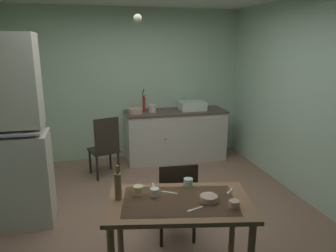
# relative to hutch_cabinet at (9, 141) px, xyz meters

# --- Properties ---
(ground_plane) EXTENTS (5.40, 5.40, 0.00)m
(ground_plane) POSITION_rel_hutch_cabinet_xyz_m (1.56, -0.23, -0.99)
(ground_plane) COLOR #876653
(wall_back) EXTENTS (4.06, 0.10, 2.61)m
(wall_back) POSITION_rel_hutch_cabinet_xyz_m (1.56, 2.02, 0.32)
(wall_back) COLOR #B0D1B4
(wall_back) RESTS_ON ground
(wall_right) EXTENTS (0.10, 4.50, 2.61)m
(wall_right) POSITION_rel_hutch_cabinet_xyz_m (3.59, -0.23, 0.32)
(wall_right) COLOR #B1CFBA
(wall_right) RESTS_ON ground
(hutch_cabinet) EXTENTS (0.80, 0.47, 2.11)m
(hutch_cabinet) POSITION_rel_hutch_cabinet_xyz_m (0.00, 0.00, 0.00)
(hutch_cabinet) COLOR beige
(hutch_cabinet) RESTS_ON ground
(counter_cabinet) EXTENTS (1.75, 0.64, 0.88)m
(counter_cabinet) POSITION_rel_hutch_cabinet_xyz_m (2.30, 1.65, -0.55)
(counter_cabinet) COLOR beige
(counter_cabinet) RESTS_ON ground
(sink_basin) EXTENTS (0.44, 0.34, 0.15)m
(sink_basin) POSITION_rel_hutch_cabinet_xyz_m (2.60, 1.65, -0.03)
(sink_basin) COLOR white
(sink_basin) RESTS_ON counter_cabinet
(hand_pump) EXTENTS (0.05, 0.27, 0.39)m
(hand_pump) POSITION_rel_hutch_cabinet_xyz_m (1.75, 1.69, 0.06)
(hand_pump) COLOR maroon
(hand_pump) RESTS_ON counter_cabinet
(mixing_bowl_counter) EXTENTS (0.25, 0.25, 0.08)m
(mixing_bowl_counter) POSITION_rel_hutch_cabinet_xyz_m (1.59, 1.60, -0.07)
(mixing_bowl_counter) COLOR tan
(mixing_bowl_counter) RESTS_ON counter_cabinet
(stoneware_crock) EXTENTS (0.13, 0.13, 0.12)m
(stoneware_crock) POSITION_rel_hutch_cabinet_xyz_m (1.88, 1.61, -0.05)
(stoneware_crock) COLOR beige
(stoneware_crock) RESTS_ON counter_cabinet
(dining_table) EXTENTS (1.29, 0.90, 0.75)m
(dining_table) POSITION_rel_hutch_cabinet_xyz_m (1.55, -1.29, -0.34)
(dining_table) COLOR brown
(dining_table) RESTS_ON ground
(chair_far_side) EXTENTS (0.42, 0.42, 0.87)m
(chair_far_side) POSITION_rel_hutch_cabinet_xyz_m (1.68, -0.71, -0.52)
(chair_far_side) COLOR #2C201B
(chair_far_side) RESTS_ON ground
(chair_by_counter) EXTENTS (0.50, 0.50, 0.95)m
(chair_by_counter) POSITION_rel_hutch_cabinet_xyz_m (1.04, 1.12, -0.50)
(chair_by_counter) COLOR #2A221F
(chair_by_counter) RESTS_ON ground
(serving_bowl_wide) EXTENTS (0.14, 0.14, 0.05)m
(serving_bowl_wide) POSITION_rel_hutch_cabinet_xyz_m (1.78, -1.35, -0.21)
(serving_bowl_wide) COLOR tan
(serving_bowl_wide) RESTS_ON dining_table
(mug_tall) EXTENTS (0.08, 0.08, 0.06)m
(mug_tall) POSITION_rel_hutch_cabinet_xyz_m (1.94, -1.49, -0.21)
(mug_tall) COLOR tan
(mug_tall) RESTS_ON dining_table
(mug_dark) EXTENTS (0.08, 0.08, 0.07)m
(mug_dark) POSITION_rel_hutch_cabinet_xyz_m (1.70, -1.04, -0.20)
(mug_dark) COLOR #ADD1C1
(mug_dark) RESTS_ON dining_table
(teacup_cream) EXTENTS (0.09, 0.09, 0.08)m
(teacup_cream) POSITION_rel_hutch_cabinet_xyz_m (1.24, -1.11, -0.20)
(teacup_cream) COLOR beige
(teacup_cream) RESTS_ON dining_table
(teacup_mint) EXTENTS (0.08, 0.08, 0.07)m
(teacup_mint) POSITION_rel_hutch_cabinet_xyz_m (1.37, -1.16, -0.21)
(teacup_mint) COLOR white
(teacup_mint) RESTS_ON dining_table
(glass_bottle) EXTENTS (0.06, 0.06, 0.29)m
(glass_bottle) POSITION_rel_hutch_cabinet_xyz_m (1.07, -1.14, -0.12)
(glass_bottle) COLOR olive
(glass_bottle) RESTS_ON dining_table
(table_knife) EXTENTS (0.03, 0.21, 0.00)m
(table_knife) POSITION_rel_hutch_cabinet_xyz_m (1.40, -1.01, -0.24)
(table_knife) COLOR silver
(table_knife) RESTS_ON dining_table
(teaspoon_near_bowl) EXTENTS (0.15, 0.06, 0.00)m
(teaspoon_near_bowl) POSITION_rel_hutch_cabinet_xyz_m (1.63, -1.45, -0.24)
(teaspoon_near_bowl) COLOR beige
(teaspoon_near_bowl) RESTS_ON dining_table
(teaspoon_by_cup) EXTENTS (0.13, 0.09, 0.00)m
(teaspoon_by_cup) POSITION_rel_hutch_cabinet_xyz_m (1.50, -1.13, -0.24)
(teaspoon_by_cup) COLOR beige
(teaspoon_by_cup) RESTS_ON dining_table
(serving_spoon) EXTENTS (0.10, 0.10, 0.00)m
(serving_spoon) POSITION_rel_hutch_cabinet_xyz_m (2.03, -1.23, -0.24)
(serving_spoon) COLOR beige
(serving_spoon) RESTS_ON dining_table
(pendant_bulb) EXTENTS (0.08, 0.08, 0.08)m
(pendant_bulb) POSITION_rel_hutch_cabinet_xyz_m (1.37, -0.39, 1.25)
(pendant_bulb) COLOR #F9EFCC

